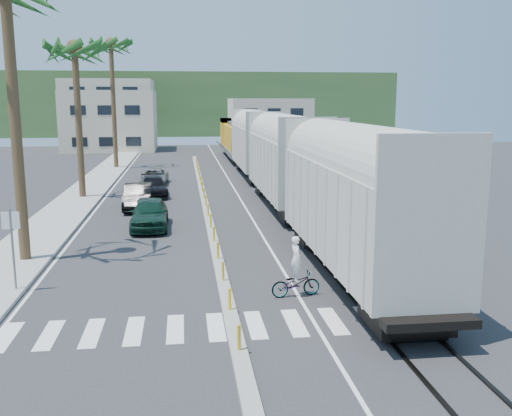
{
  "coord_description": "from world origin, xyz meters",
  "views": [
    {
      "loc": [
        -1.36,
        -18.1,
        6.65
      ],
      "look_at": [
        1.79,
        6.39,
        2.0
      ],
      "focal_mm": 40.0,
      "sensor_mm": 36.0,
      "label": 1
    }
  ],
  "objects": [
    {
      "name": "sidewalk",
      "position": [
        -8.5,
        25.0,
        0.07
      ],
      "size": [
        3.0,
        90.0,
        0.15
      ],
      "primitive_type": "cube",
      "color": "gray",
      "rests_on": "ground"
    },
    {
      "name": "lane_markings",
      "position": [
        -2.15,
        25.0,
        0.0
      ],
      "size": [
        9.42,
        90.0,
        0.01
      ],
      "color": "silver",
      "rests_on": "ground"
    },
    {
      "name": "hillside",
      "position": [
        0.0,
        100.0,
        6.0
      ],
      "size": [
        80.0,
        20.0,
        12.0
      ],
      "primitive_type": "cube",
      "color": "#385628",
      "rests_on": "ground"
    },
    {
      "name": "car_second",
      "position": [
        -4.17,
        17.58,
        0.78
      ],
      "size": [
        1.69,
        4.76,
        1.56
      ],
      "primitive_type": "imported",
      "rotation": [
        0.0,
        0.0,
        0.0
      ],
      "color": "black",
      "rests_on": "ground"
    },
    {
      "name": "car_lead",
      "position": [
        -3.18,
        11.88,
        0.81
      ],
      "size": [
        1.98,
        4.78,
        1.62
      ],
      "primitive_type": "imported",
      "rotation": [
        0.0,
        0.0,
        0.01
      ],
      "color": "black",
      "rests_on": "ground"
    },
    {
      "name": "rails",
      "position": [
        5.0,
        28.0,
        0.03
      ],
      "size": [
        1.56,
        100.0,
        0.06
      ],
      "color": "black",
      "rests_on": "ground"
    },
    {
      "name": "cyclist",
      "position": [
        2.4,
        0.38,
        0.67
      ],
      "size": [
        1.08,
        1.9,
        2.13
      ],
      "rotation": [
        0.0,
        0.0,
        1.71
      ],
      "color": "#9EA0A5",
      "rests_on": "ground"
    },
    {
      "name": "car_third",
      "position": [
        -3.5,
        22.34,
        0.69
      ],
      "size": [
        2.69,
        5.06,
        1.38
      ],
      "primitive_type": "imported",
      "rotation": [
        0.0,
        0.0,
        0.08
      ],
      "color": "black",
      "rests_on": "ground"
    },
    {
      "name": "car_rear",
      "position": [
        -3.71,
        28.25,
        0.61
      ],
      "size": [
        2.56,
        4.66,
        1.23
      ],
      "primitive_type": "imported",
      "rotation": [
        0.0,
        0.0,
        -0.06
      ],
      "color": "#949698",
      "rests_on": "ground"
    },
    {
      "name": "freight_train",
      "position": [
        5.0,
        22.8,
        2.91
      ],
      "size": [
        3.0,
        60.94,
        5.85
      ],
      "color": "#B2AFA3",
      "rests_on": "ground"
    },
    {
      "name": "ground",
      "position": [
        0.0,
        0.0,
        0.0
      ],
      "size": [
        140.0,
        140.0,
        0.0
      ],
      "primitive_type": "plane",
      "color": "#28282B",
      "rests_on": "ground"
    },
    {
      "name": "palm_trees",
      "position": [
        -8.1,
        22.7,
        10.81
      ],
      "size": [
        3.5,
        37.2,
        13.75
      ],
      "color": "brown",
      "rests_on": "ground"
    },
    {
      "name": "buildings",
      "position": [
        -6.41,
        71.66,
        4.36
      ],
      "size": [
        38.0,
        27.0,
        10.0
      ],
      "color": "beige",
      "rests_on": "ground"
    },
    {
      "name": "crosswalk",
      "position": [
        0.0,
        -2.0,
        0.01
      ],
      "size": [
        14.0,
        2.2,
        0.01
      ],
      "primitive_type": "cube",
      "color": "silver",
      "rests_on": "ground"
    },
    {
      "name": "median",
      "position": [
        0.0,
        19.96,
        0.09
      ],
      "size": [
        0.45,
        60.0,
        0.85
      ],
      "color": "gray",
      "rests_on": "ground"
    },
    {
      "name": "street_sign",
      "position": [
        -7.3,
        2.0,
        1.97
      ],
      "size": [
        0.6,
        0.08,
        3.0
      ],
      "color": "slate",
      "rests_on": "ground"
    }
  ]
}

